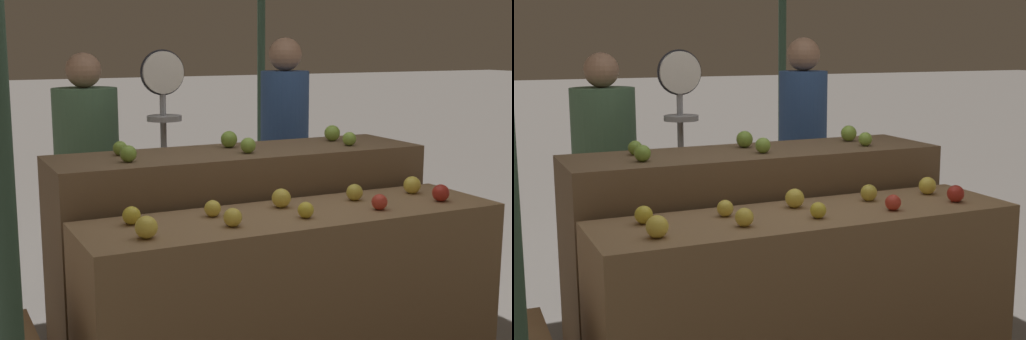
# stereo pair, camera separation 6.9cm
# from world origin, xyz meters

# --- Properties ---
(display_counter_front) EXTENTS (1.95, 0.55, 0.87)m
(display_counter_front) POSITION_xyz_m (0.00, 0.00, 0.44)
(display_counter_front) COLOR olive
(display_counter_front) RESTS_ON ground_plane
(display_counter_back) EXTENTS (1.95, 0.55, 1.07)m
(display_counter_back) POSITION_xyz_m (0.00, 0.60, 0.54)
(display_counter_back) COLOR brown
(display_counter_back) RESTS_ON ground_plane
(apple_front_0) EXTENTS (0.09, 0.09, 0.09)m
(apple_front_0) POSITION_xyz_m (-0.73, -0.12, 0.92)
(apple_front_0) COLOR yellow
(apple_front_0) RESTS_ON display_counter_front
(apple_front_1) EXTENTS (0.08, 0.08, 0.08)m
(apple_front_1) POSITION_xyz_m (-0.35, -0.10, 0.91)
(apple_front_1) COLOR yellow
(apple_front_1) RESTS_ON display_counter_front
(apple_front_2) EXTENTS (0.07, 0.07, 0.07)m
(apple_front_2) POSITION_xyz_m (-0.01, -0.10, 0.91)
(apple_front_2) COLOR gold
(apple_front_2) RESTS_ON display_counter_front
(apple_front_3) EXTENTS (0.07, 0.07, 0.07)m
(apple_front_3) POSITION_xyz_m (0.37, -0.12, 0.91)
(apple_front_3) COLOR red
(apple_front_3) RESTS_ON display_counter_front
(apple_front_4) EXTENTS (0.08, 0.08, 0.08)m
(apple_front_4) POSITION_xyz_m (0.74, -0.10, 0.92)
(apple_front_4) COLOR #AD281E
(apple_front_4) RESTS_ON display_counter_front
(apple_front_5) EXTENTS (0.08, 0.08, 0.08)m
(apple_front_5) POSITION_xyz_m (-0.72, 0.12, 0.91)
(apple_front_5) COLOR gold
(apple_front_5) RESTS_ON display_counter_front
(apple_front_6) EXTENTS (0.07, 0.07, 0.07)m
(apple_front_6) POSITION_xyz_m (-0.36, 0.10, 0.91)
(apple_front_6) COLOR yellow
(apple_front_6) RESTS_ON display_counter_front
(apple_front_7) EXTENTS (0.09, 0.09, 0.09)m
(apple_front_7) POSITION_xyz_m (-0.01, 0.12, 0.92)
(apple_front_7) COLOR yellow
(apple_front_7) RESTS_ON display_counter_front
(apple_front_8) EXTENTS (0.08, 0.08, 0.08)m
(apple_front_8) POSITION_xyz_m (0.38, 0.10, 0.91)
(apple_front_8) COLOR gold
(apple_front_8) RESTS_ON display_counter_front
(apple_front_9) EXTENTS (0.09, 0.09, 0.09)m
(apple_front_9) POSITION_xyz_m (0.73, 0.11, 0.92)
(apple_front_9) COLOR yellow
(apple_front_9) RESTS_ON display_counter_front
(apple_back_0) EXTENTS (0.08, 0.08, 0.08)m
(apple_back_0) POSITION_xyz_m (-0.62, 0.50, 1.11)
(apple_back_0) COLOR #7AA338
(apple_back_0) RESTS_ON display_counter_back
(apple_back_1) EXTENTS (0.08, 0.08, 0.08)m
(apple_back_1) POSITION_xyz_m (0.00, 0.50, 1.11)
(apple_back_1) COLOR #84AD3D
(apple_back_1) RESTS_ON display_counter_back
(apple_back_2) EXTENTS (0.07, 0.07, 0.07)m
(apple_back_2) POSITION_xyz_m (0.60, 0.50, 1.11)
(apple_back_2) COLOR #84AD3D
(apple_back_2) RESTS_ON display_counter_back
(apple_back_3) EXTENTS (0.07, 0.07, 0.07)m
(apple_back_3) POSITION_xyz_m (-0.60, 0.71, 1.11)
(apple_back_3) COLOR #7AA338
(apple_back_3) RESTS_ON display_counter_back
(apple_back_4) EXTENTS (0.09, 0.09, 0.09)m
(apple_back_4) POSITION_xyz_m (-0.01, 0.72, 1.12)
(apple_back_4) COLOR #7AA338
(apple_back_4) RESTS_ON display_counter_back
(apple_back_5) EXTENTS (0.09, 0.09, 0.09)m
(apple_back_5) POSITION_xyz_m (0.62, 0.70, 1.12)
(apple_back_5) COLOR #84AD3D
(apple_back_5) RESTS_ON display_counter_back
(produce_scale) EXTENTS (0.26, 0.20, 1.59)m
(produce_scale) POSITION_xyz_m (-0.21, 1.20, 1.14)
(produce_scale) COLOR #99999E
(produce_scale) RESTS_ON ground_plane
(person_vendor_at_scale) EXTENTS (0.45, 0.45, 1.57)m
(person_vendor_at_scale) POSITION_xyz_m (-0.59, 1.49, 0.89)
(person_vendor_at_scale) COLOR #2D2D38
(person_vendor_at_scale) RESTS_ON ground_plane
(person_customer_left) EXTENTS (0.38, 0.38, 1.66)m
(person_customer_left) POSITION_xyz_m (0.72, 1.45, 0.97)
(person_customer_left) COLOR #2D2D38
(person_customer_left) RESTS_ON ground_plane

